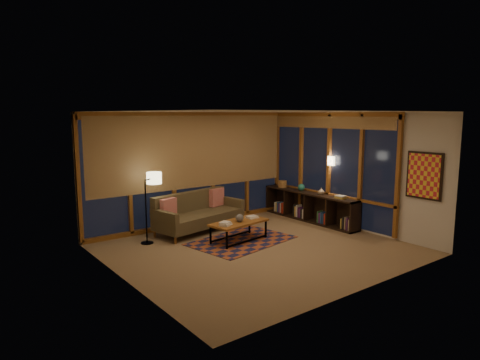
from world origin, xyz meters
TOP-DOWN VIEW (x-y plane):
  - floor at (0.00, 0.00)m, footprint 5.50×5.00m
  - ceiling at (0.00, 0.00)m, footprint 5.50×5.00m
  - walls at (0.00, 0.00)m, footprint 5.51×5.01m
  - window_wall_back at (0.00, 2.43)m, footprint 5.30×0.16m
  - window_wall_right at (2.68, 0.60)m, footprint 0.16×3.70m
  - wall_art at (2.71, -1.85)m, footprint 0.06×0.74m
  - wall_sconce at (2.62, 0.45)m, footprint 0.12×0.18m
  - sofa at (-0.22, 1.83)m, footprint 2.23×1.23m
  - pillow_left at (-1.00, 1.85)m, footprint 0.41×0.23m
  - pillow_right at (0.47, 2.17)m, footprint 0.45×0.25m
  - area_rug at (0.07, 0.63)m, footprint 2.32×1.74m
  - coffee_table at (0.02, 0.67)m, footprint 1.34×0.75m
  - book_stack_a at (-0.39, 0.59)m, footprint 0.32×0.29m
  - book_stack_b at (0.43, 0.72)m, footprint 0.25×0.20m
  - ceramic_pot at (0.02, 0.64)m, footprint 0.21×0.21m
  - floor_lamp at (-1.59, 1.70)m, footprint 0.58×0.52m
  - bookshelf at (2.49, 1.00)m, footprint 0.40×2.88m
  - basket at (2.47, 1.98)m, footprint 0.28×0.28m
  - teal_bowl at (2.49, 1.29)m, footprint 0.19×0.19m
  - vase at (2.49, 0.62)m, footprint 0.17×0.17m
  - shelf_book_stack at (2.49, 0.03)m, footprint 0.22×0.27m

SIDE VIEW (x-z plane):
  - floor at x=0.00m, z-range -0.01..0.01m
  - area_rug at x=0.07m, z-range 0.00..0.01m
  - coffee_table at x=0.02m, z-range 0.00..0.42m
  - bookshelf at x=2.49m, z-range 0.00..0.72m
  - sofa at x=-0.22m, z-range 0.00..0.86m
  - book_stack_b at x=0.43m, z-range 0.42..0.47m
  - book_stack_a at x=-0.39m, z-range 0.42..0.50m
  - ceramic_pot at x=0.02m, z-range 0.42..0.59m
  - pillow_left at x=-1.00m, z-range 0.43..0.82m
  - pillow_right at x=0.47m, z-range 0.43..0.86m
  - floor_lamp at x=-1.59m, z-range 0.00..1.45m
  - shelf_book_stack at x=2.49m, z-range 0.72..0.79m
  - vase at x=2.49m, z-range 0.72..0.89m
  - basket at x=2.47m, z-range 0.72..0.89m
  - teal_bowl at x=2.49m, z-range 0.72..0.90m
  - walls at x=0.00m, z-range 0.00..2.70m
  - window_wall_back at x=0.00m, z-range 0.05..2.65m
  - window_wall_right at x=2.68m, z-range 0.05..2.65m
  - wall_art at x=2.71m, z-range 0.98..1.92m
  - wall_sconce at x=2.62m, z-range 1.44..1.66m
  - ceiling at x=0.00m, z-range 2.70..2.71m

